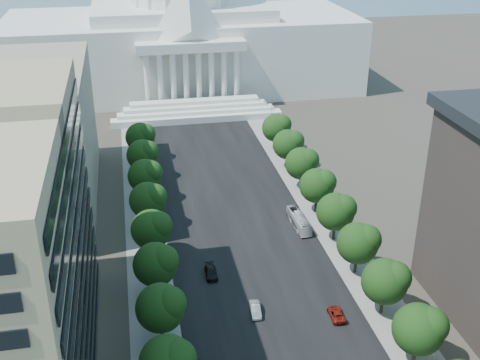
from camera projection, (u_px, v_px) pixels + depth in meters
road_asphalt at (230, 206)px, 133.59m from camera, size 30.00×260.00×0.01m
sidewalk_left at (143, 213)px, 130.33m from camera, size 8.00×260.00×0.02m
sidewalk_right at (312, 198)px, 136.85m from camera, size 8.00×260.00×0.02m
capitol at (182, 30)px, 209.18m from camera, size 120.00×56.00×73.00m
tree_l_d at (163, 307)px, 90.37m from camera, size 7.79×7.60×9.97m
tree_l_e at (157, 263)px, 101.01m from camera, size 7.79×7.60×9.97m
tree_l_f at (153, 228)px, 111.66m from camera, size 7.79×7.60×9.97m
tree_l_g at (149, 199)px, 122.30m from camera, size 7.79×7.60×9.97m
tree_l_h at (146, 175)px, 132.95m from camera, size 7.79×7.60×9.97m
tree_l_i at (144, 154)px, 143.59m from camera, size 7.79×7.60×9.97m
tree_l_j at (142, 136)px, 154.23m from camera, size 7.79×7.60×9.97m
tree_r_c at (421, 328)px, 85.90m from camera, size 7.79×7.60×9.97m
tree_r_d at (387, 280)px, 96.54m from camera, size 7.79×7.60×9.97m
tree_r_e at (360, 242)px, 107.19m from camera, size 7.79×7.60×9.97m
tree_r_f at (337, 211)px, 117.83m from camera, size 7.79×7.60×9.97m
tree_r_g at (319, 185)px, 128.48m from camera, size 7.79×7.60×9.97m
tree_r_h at (303, 163)px, 139.12m from camera, size 7.79×7.60×9.97m
tree_r_i at (289, 144)px, 149.76m from camera, size 7.79×7.60×9.97m
tree_r_j at (278, 127)px, 160.41m from camera, size 7.79×7.60×9.97m
streetlight_b at (434, 334)px, 85.72m from camera, size 2.61×0.44×9.00m
streetlight_c at (367, 244)px, 107.90m from camera, size 2.61×0.44×9.00m
streetlight_d at (324, 184)px, 130.07m from camera, size 2.61×0.44×9.00m
streetlight_e at (293, 142)px, 152.25m from camera, size 2.61×0.44×9.00m
streetlight_f at (270, 111)px, 174.43m from camera, size 2.61×0.44×9.00m
car_silver at (255, 310)px, 98.89m from camera, size 1.94×4.66×1.50m
car_red at (336, 314)px, 97.98m from camera, size 2.41×4.87×1.33m
car_dark_b at (211, 272)px, 108.67m from camera, size 2.09×5.07×1.47m
city_bus at (299, 221)px, 124.51m from camera, size 2.79×10.30×2.85m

